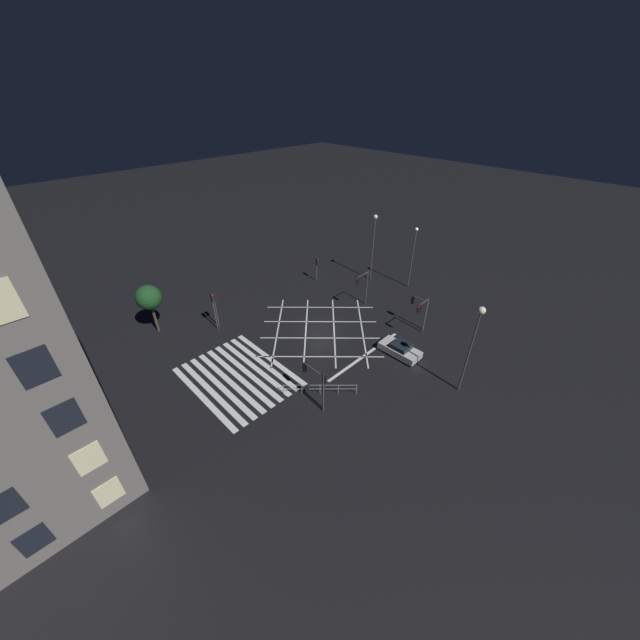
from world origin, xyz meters
TOP-DOWN VIEW (x-y plane):
  - ground_plane at (0.00, 0.00)m, footprint 200.00×200.00m
  - road_markings at (0.30, -7.61)m, footprint 15.36×21.96m
  - traffic_light_sw_cross at (-8.19, -7.29)m, footprint 0.36×0.39m
  - traffic_light_sw_main at (-7.79, -7.75)m, footprint 0.39×0.36m
  - traffic_light_ne_cross at (7.98, 6.45)m, footprint 0.36×1.96m
  - traffic_light_ne_main at (6.75, 7.90)m, footprint 2.02×0.36m
  - traffic_light_se_main at (6.81, -7.64)m, footprint 2.39×0.36m
  - traffic_light_median_north at (0.06, 6.61)m, footprint 0.36×2.10m
  - traffic_light_nw_main at (-8.33, 7.69)m, footprint 0.39×0.36m
  - traffic_light_se_cross at (8.27, -7.73)m, footprint 0.36×0.39m
  - street_lamp_east at (1.13, 15.00)m, footprint 0.46×0.46m
  - street_lamp_west at (-3.62, 13.13)m, footprint 0.56×0.56m
  - street_lamp_far at (14.81, 2.21)m, footprint 0.61×0.61m
  - street_tree_near at (-12.02, -12.42)m, footprint 2.58×2.58m
  - waiting_car at (8.45, 2.56)m, footprint 4.03×1.84m
  - pedestrian_railing at (6.74, -6.68)m, footprint 4.42×4.46m

SIDE VIEW (x-z plane):
  - ground_plane at x=0.00m, z-range 0.00..0.00m
  - road_markings at x=0.30m, z-range 0.00..0.01m
  - waiting_car at x=8.45m, z-range -0.03..1.30m
  - pedestrian_railing at x=6.74m, z-range 0.15..1.20m
  - traffic_light_nw_main at x=-8.33m, z-range 0.72..4.04m
  - traffic_light_ne_main at x=6.75m, z-range 0.82..4.40m
  - traffic_light_se_main at x=6.81m, z-range 0.87..4.58m
  - traffic_light_se_cross at x=8.27m, z-range 0.85..4.80m
  - traffic_light_sw_cross at x=-8.19m, z-range 0.88..4.97m
  - traffic_light_ne_cross at x=7.98m, z-range 0.96..5.18m
  - traffic_light_sw_main at x=-7.79m, z-range 0.94..5.39m
  - traffic_light_median_north at x=0.06m, z-range 1.00..5.36m
  - street_tree_near at x=-12.02m, z-range 1.38..6.79m
  - street_lamp_east at x=1.13m, z-range 1.36..9.22m
  - street_lamp_west at x=-3.62m, z-range 2.03..10.78m
  - street_lamp_far at x=14.81m, z-range 2.22..10.64m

